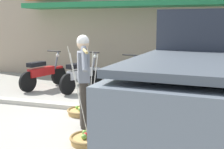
# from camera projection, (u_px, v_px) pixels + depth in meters

# --- Properties ---
(ground_plane) EXTENTS (90.00, 90.00, 0.00)m
(ground_plane) POSITION_uv_depth(u_px,v_px,m) (77.00, 120.00, 5.65)
(ground_plane) COLOR #9E998C
(sidewalk_curb) EXTENTS (20.00, 0.24, 0.10)m
(sidewalk_curb) POSITION_uv_depth(u_px,v_px,m) (90.00, 108.00, 6.30)
(sidewalk_curb) COLOR #BAB4A5
(sidewalk_curb) RESTS_ON ground
(fruit_vendor) EXTENTS (0.73, 1.35, 1.70)m
(fruit_vendor) POSITION_uv_depth(u_px,v_px,m) (83.00, 75.00, 5.13)
(fruit_vendor) COLOR #2D2823
(fruit_vendor) RESTS_ON ground
(fruit_basket_left_side) EXTENTS (0.60, 0.60, 1.45)m
(fruit_basket_left_side) POSITION_uv_depth(u_px,v_px,m) (88.00, 139.00, 4.56)
(fruit_basket_left_side) COLOR #B2894C
(fruit_basket_left_side) RESTS_ON ground
(fruit_basket_right_side) EXTENTS (0.60, 0.60, 1.45)m
(fruit_basket_right_side) POSITION_uv_depth(u_px,v_px,m) (81.00, 111.00, 6.01)
(fruit_basket_right_side) COLOR #B2894C
(fruit_basket_right_side) RESTS_ON ground
(motorcycle_nearest_shop) EXTENTS (0.67, 1.77, 1.09)m
(motorcycle_nearest_shop) POSITION_uv_depth(u_px,v_px,m) (43.00, 73.00, 8.42)
(motorcycle_nearest_shop) COLOR black
(motorcycle_nearest_shop) RESTS_ON ground
(motorcycle_second_in_row) EXTENTS (0.69, 1.77, 1.09)m
(motorcycle_second_in_row) POSITION_uv_depth(u_px,v_px,m) (82.00, 75.00, 8.11)
(motorcycle_second_in_row) COLOR black
(motorcycle_second_in_row) RESTS_ON ground
(motorcycle_third_in_row) EXTENTS (0.63, 1.79, 1.09)m
(motorcycle_third_in_row) POSITION_uv_depth(u_px,v_px,m) (123.00, 81.00, 7.29)
(motorcycle_third_in_row) COLOR black
(motorcycle_third_in_row) RESTS_ON ground
(motorcycle_end_of_row) EXTENTS (0.56, 1.80, 1.09)m
(motorcycle_end_of_row) POSITION_uv_depth(u_px,v_px,m) (169.00, 83.00, 7.05)
(motorcycle_end_of_row) COLOR black
(motorcycle_end_of_row) RESTS_ON ground
(parked_truck) EXTENTS (2.47, 4.85, 2.10)m
(parked_truck) POSITION_uv_depth(u_px,v_px,m) (214.00, 79.00, 4.44)
(parked_truck) COLOR slate
(parked_truck) RESTS_ON ground
(storefront_building) EXTENTS (13.00, 6.00, 4.20)m
(storefront_building) POSITION_uv_depth(u_px,v_px,m) (145.00, 19.00, 11.86)
(storefront_building) COLOR tan
(storefront_building) RESTS_ON ground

